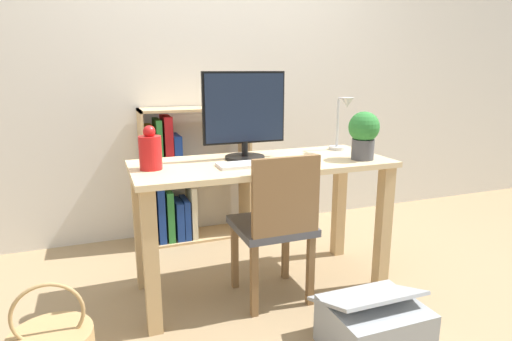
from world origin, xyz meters
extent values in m
plane|color=#997F5B|center=(0.00, 0.00, 0.00)|extent=(10.00, 10.00, 0.00)
cube|color=silver|center=(0.00, 1.07, 1.30)|extent=(8.00, 0.05, 2.60)
cube|color=#D8BC8C|center=(0.00, 0.00, 0.74)|extent=(1.43, 0.59, 0.03)
cube|color=tan|center=(-0.66, -0.24, 0.36)|extent=(0.07, 0.07, 0.73)
cube|color=tan|center=(0.66, -0.24, 0.36)|extent=(0.07, 0.07, 0.73)
cube|color=tan|center=(-0.66, 0.24, 0.36)|extent=(0.07, 0.07, 0.73)
cube|color=tan|center=(0.66, 0.24, 0.36)|extent=(0.07, 0.07, 0.73)
cylinder|color=black|center=(-0.07, 0.10, 0.77)|extent=(0.23, 0.23, 0.02)
cylinder|color=black|center=(-0.07, 0.10, 0.82)|extent=(0.04, 0.04, 0.09)
cube|color=black|center=(-0.07, 0.10, 1.05)|extent=(0.48, 0.02, 0.40)
cube|color=#192338|center=(-0.07, 0.10, 1.05)|extent=(0.45, 0.03, 0.37)
cube|color=silver|center=(-0.08, -0.08, 0.77)|extent=(0.39, 0.14, 0.02)
cylinder|color=red|center=(-0.60, 0.01, 0.84)|extent=(0.11, 0.11, 0.17)
sphere|color=red|center=(-0.60, 0.01, 0.95)|extent=(0.06, 0.06, 0.06)
cylinder|color=#B7B7BC|center=(0.57, 0.16, 0.77)|extent=(0.10, 0.10, 0.02)
cylinder|color=#B7B7BC|center=(0.57, 0.16, 0.93)|extent=(0.02, 0.02, 0.30)
cylinder|color=#B7B7BC|center=(0.57, 0.11, 1.08)|extent=(0.01, 0.10, 0.01)
cone|color=#B7B7BC|center=(0.57, 0.06, 1.06)|extent=(0.08, 0.08, 0.06)
cylinder|color=#4C4C51|center=(0.55, -0.15, 0.82)|extent=(0.13, 0.13, 0.11)
sphere|color=#2D7A33|center=(0.55, -0.15, 0.94)|extent=(0.17, 0.17, 0.17)
cube|color=#4C4C51|center=(0.01, -0.12, 0.42)|extent=(0.40, 0.40, 0.04)
cube|color=brown|center=(0.01, -0.30, 0.64)|extent=(0.36, 0.03, 0.40)
cube|color=brown|center=(-0.15, -0.28, 0.20)|extent=(0.04, 0.04, 0.40)
cube|color=brown|center=(0.17, -0.28, 0.20)|extent=(0.04, 0.04, 0.40)
cube|color=brown|center=(-0.15, 0.04, 0.20)|extent=(0.04, 0.04, 0.40)
cube|color=brown|center=(0.17, 0.04, 0.20)|extent=(0.04, 0.04, 0.40)
cube|color=tan|center=(-0.56, 0.89, 0.49)|extent=(0.02, 0.28, 0.99)
cube|color=tan|center=(0.21, 0.89, 0.49)|extent=(0.02, 0.28, 0.99)
cube|color=tan|center=(-0.18, 0.89, 0.01)|extent=(0.79, 0.28, 0.02)
cube|color=tan|center=(-0.18, 0.89, 0.98)|extent=(0.79, 0.28, 0.02)
cube|color=tan|center=(-0.18, 0.89, 0.49)|extent=(0.75, 0.28, 0.02)
cube|color=navy|center=(-0.52, 0.89, 0.22)|extent=(0.04, 0.24, 0.41)
cube|color=navy|center=(-0.46, 0.89, 0.23)|extent=(0.05, 0.24, 0.42)
cube|color=#2D7F38|center=(-0.39, 0.89, 0.21)|extent=(0.05, 0.24, 0.38)
cube|color=navy|center=(-0.33, 0.89, 0.16)|extent=(0.05, 0.24, 0.29)
cube|color=navy|center=(-0.27, 0.89, 0.17)|extent=(0.04, 0.24, 0.30)
cube|color=beige|center=(-0.22, 0.89, 0.22)|extent=(0.04, 0.24, 0.39)
cube|color=orange|center=(-0.51, 0.89, 0.69)|extent=(0.06, 0.24, 0.37)
cube|color=#2D7F38|center=(-0.45, 0.89, 0.71)|extent=(0.04, 0.24, 0.41)
cube|color=red|center=(-0.38, 0.89, 0.72)|extent=(0.06, 0.24, 0.43)
cube|color=navy|center=(-0.32, 0.89, 0.65)|extent=(0.06, 0.24, 0.30)
torus|color=tan|center=(-1.10, -0.39, 0.28)|extent=(0.29, 0.02, 0.29)
cube|color=#999EA3|center=(0.25, -0.74, 0.12)|extent=(0.42, 0.35, 0.23)
cube|color=#999EA3|center=(0.25, -0.67, 0.24)|extent=(0.43, 0.35, 0.14)
camera|label=1|loc=(-0.85, -2.16, 1.26)|focal=30.00mm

